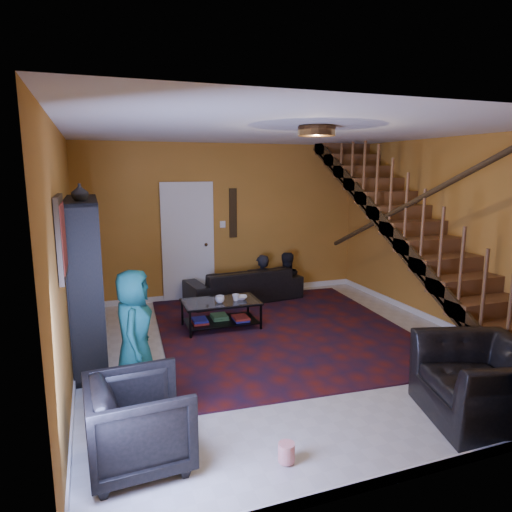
{
  "coord_description": "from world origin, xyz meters",
  "views": [
    {
      "loc": [
        -2.31,
        -5.27,
        2.35
      ],
      "look_at": [
        -0.25,
        0.4,
        1.19
      ],
      "focal_mm": 32.0,
      "sensor_mm": 36.0,
      "label": 1
    }
  ],
  "objects_px": {
    "armchair_left": "(139,422)",
    "armchair_right": "(483,383)",
    "bookshelf": "(87,282)",
    "coffee_table": "(221,313)",
    "sofa": "(244,284)"
  },
  "relations": [
    {
      "from": "armchair_right",
      "to": "coffee_table",
      "type": "bearing_deg",
      "value": -138.04
    },
    {
      "from": "armchair_left",
      "to": "armchair_right",
      "type": "distance_m",
      "value": 3.14
    },
    {
      "from": "sofa",
      "to": "armchair_left",
      "type": "height_order",
      "value": "armchair_left"
    },
    {
      "from": "armchair_left",
      "to": "armchair_right",
      "type": "height_order",
      "value": "armchair_right"
    },
    {
      "from": "bookshelf",
      "to": "coffee_table",
      "type": "height_order",
      "value": "bookshelf"
    },
    {
      "from": "sofa",
      "to": "armchair_left",
      "type": "xyz_separation_m",
      "value": [
        -2.26,
        -4.13,
        0.06
      ]
    },
    {
      "from": "armchair_left",
      "to": "coffee_table",
      "type": "distance_m",
      "value": 3.22
    },
    {
      "from": "armchair_left",
      "to": "armchair_right",
      "type": "xyz_separation_m",
      "value": [
        3.11,
        -0.42,
        0.0
      ]
    },
    {
      "from": "bookshelf",
      "to": "sofa",
      "type": "relative_size",
      "value": 0.97
    },
    {
      "from": "bookshelf",
      "to": "coffee_table",
      "type": "distance_m",
      "value": 2.01
    },
    {
      "from": "armchair_left",
      "to": "armchair_right",
      "type": "bearing_deg",
      "value": -100.42
    },
    {
      "from": "coffee_table",
      "to": "bookshelf",
      "type": "bearing_deg",
      "value": -166.97
    },
    {
      "from": "bookshelf",
      "to": "armchair_right",
      "type": "xyz_separation_m",
      "value": [
        3.47,
        -2.85,
        -0.6
      ]
    },
    {
      "from": "bookshelf",
      "to": "sofa",
      "type": "distance_m",
      "value": 3.19
    },
    {
      "from": "bookshelf",
      "to": "armchair_left",
      "type": "relative_size",
      "value": 2.51
    }
  ]
}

